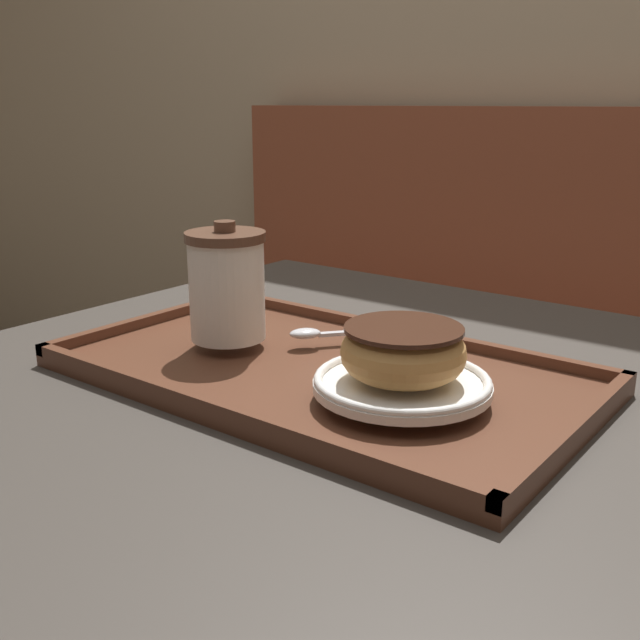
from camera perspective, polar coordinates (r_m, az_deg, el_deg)
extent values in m
cube|color=brown|center=(1.72, 14.76, -11.47)|extent=(1.77, 0.44, 0.45)
cube|color=brown|center=(1.72, 18.35, 5.96)|extent=(1.77, 0.08, 0.55)
cube|color=#38332D|center=(0.79, 0.31, -5.11)|extent=(0.83, 0.86, 0.03)
cube|color=#512D1E|center=(0.77, 0.00, -4.15)|extent=(0.54, 0.31, 0.01)
cube|color=#512D1E|center=(0.66, -7.85, -6.66)|extent=(0.54, 0.01, 0.01)
cube|color=#512D1E|center=(0.88, 5.86, -0.74)|extent=(0.54, 0.01, 0.01)
cube|color=#512D1E|center=(0.94, -12.79, 0.05)|extent=(0.01, 0.31, 0.01)
cube|color=#512D1E|center=(0.65, 18.85, -7.87)|extent=(0.01, 0.31, 0.01)
cylinder|color=white|center=(0.82, -7.10, 2.26)|extent=(0.08, 0.08, 0.11)
cylinder|color=brown|center=(0.81, -7.25, 6.34)|extent=(0.09, 0.09, 0.01)
cylinder|color=brown|center=(0.80, -7.27, 7.09)|extent=(0.02, 0.02, 0.01)
cylinder|color=white|center=(0.68, 6.27, -5.00)|extent=(0.16, 0.16, 0.01)
torus|color=white|center=(0.68, 6.28, -4.53)|extent=(0.16, 0.16, 0.01)
torus|color=tan|center=(0.67, 6.35, -2.50)|extent=(0.11, 0.11, 0.04)
cylinder|color=#381E14|center=(0.67, 6.41, -0.67)|extent=(0.11, 0.11, 0.00)
ellipsoid|color=silver|center=(0.82, -1.14, -1.03)|extent=(0.04, 0.04, 0.01)
cube|color=silver|center=(0.84, 3.97, -0.93)|extent=(0.08, 0.10, 0.00)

